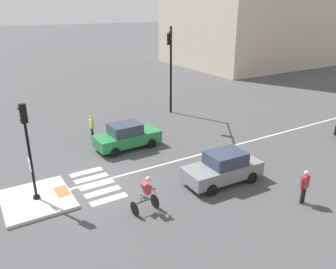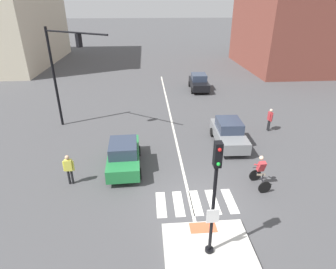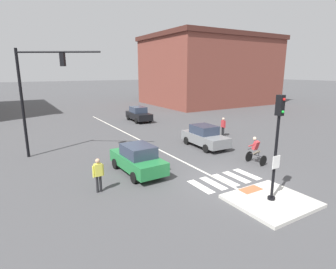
{
  "view_description": "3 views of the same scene",
  "coord_description": "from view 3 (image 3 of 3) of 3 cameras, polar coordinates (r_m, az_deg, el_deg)",
  "views": [
    {
      "loc": [
        14.88,
        -4.75,
        8.59
      ],
      "look_at": [
        -0.2,
        4.47,
        1.8
      ],
      "focal_mm": 36.25,
      "sensor_mm": 36.0,
      "label": 1
    },
    {
      "loc": [
        -2.11,
        -10.1,
        8.55
      ],
      "look_at": [
        -0.91,
        5.04,
        1.19
      ],
      "focal_mm": 29.68,
      "sensor_mm": 36.0,
      "label": 2
    },
    {
      "loc": [
        -9.49,
        -9.89,
        5.65
      ],
      "look_at": [
        -1.05,
        4.23,
        1.77
      ],
      "focal_mm": 29.02,
      "sensor_mm": 36.0,
      "label": 3
    }
  ],
  "objects": [
    {
      "name": "ground_plane",
      "position": [
        14.83,
        12.11,
        -9.43
      ],
      "size": [
        300.0,
        300.0,
        0.0
      ],
      "primitive_type": "plane",
      "color": "#474749"
    },
    {
      "name": "traffic_island",
      "position": [
        13.07,
        20.82,
        -12.89
      ],
      "size": [
        3.36,
        3.05,
        0.15
      ],
      "primitive_type": "cube",
      "color": "beige",
      "rests_on": "ground"
    },
    {
      "name": "tactile_pad_front",
      "position": [
        13.71,
        16.96,
        -10.97
      ],
      "size": [
        1.1,
        0.6,
        0.01
      ],
      "primitive_type": "cube",
      "color": "#DB5B38",
      "rests_on": "traffic_island"
    },
    {
      "name": "signal_pole",
      "position": [
        12.13,
        21.93,
        -0.82
      ],
      "size": [
        0.44,
        0.38,
        4.55
      ],
      "color": "black",
      "rests_on": "traffic_island"
    },
    {
      "name": "crosswalk_stripe_a",
      "position": [
        13.89,
        6.85,
        -10.79
      ],
      "size": [
        0.44,
        1.8,
        0.01
      ],
      "primitive_type": "cube",
      "color": "silver",
      "rests_on": "ground"
    },
    {
      "name": "crosswalk_stripe_b",
      "position": [
        14.37,
        9.47,
        -10.04
      ],
      "size": [
        0.44,
        1.8,
        0.01
      ],
      "primitive_type": "cube",
      "color": "silver",
      "rests_on": "ground"
    },
    {
      "name": "crosswalk_stripe_c",
      "position": [
        14.88,
        11.9,
        -9.32
      ],
      "size": [
        0.44,
        1.8,
        0.01
      ],
      "primitive_type": "cube",
      "color": "silver",
      "rests_on": "ground"
    },
    {
      "name": "crosswalk_stripe_d",
      "position": [
        15.41,
        14.16,
        -8.63
      ],
      "size": [
        0.44,
        1.8,
        0.01
      ],
      "primitive_type": "cube",
      "color": "silver",
      "rests_on": "ground"
    },
    {
      "name": "crosswalk_stripe_e",
      "position": [
        15.97,
        16.26,
        -7.98
      ],
      "size": [
        0.44,
        1.8,
        0.01
      ],
      "primitive_type": "cube",
      "color": "silver",
      "rests_on": "ground"
    },
    {
      "name": "lane_centre_line",
      "position": [
        22.65,
        -5.78,
        -1.22
      ],
      "size": [
        0.14,
        28.0,
        0.01
      ],
      "primitive_type": "cube",
      "color": "silver",
      "rests_on": "ground"
    },
    {
      "name": "traffic_light_mast",
      "position": [
        19.3,
        -26.05,
        8.83
      ],
      "size": [
        4.49,
        3.12,
        7.01
      ],
      "color": "black",
      "rests_on": "ground"
    },
    {
      "name": "building_corner_right",
      "position": [
        49.14,
        8.64,
        13.18
      ],
      "size": [
        20.65,
        15.85,
        11.33
      ],
      "color": "brown",
      "rests_on": "ground"
    },
    {
      "name": "car_green_westbound_near",
      "position": [
        15.39,
        -6.38,
        -5.13
      ],
      "size": [
        1.95,
        4.15,
        1.64
      ],
      "color": "#237A3D",
      "rests_on": "ground"
    },
    {
      "name": "car_grey_eastbound_mid",
      "position": [
        20.66,
        7.72,
        -0.39
      ],
      "size": [
        1.96,
        4.16,
        1.64
      ],
      "color": "slate",
      "rests_on": "ground"
    },
    {
      "name": "car_black_eastbound_distant",
      "position": [
        31.19,
        -6.18,
        4.28
      ],
      "size": [
        1.98,
        4.17,
        1.64
      ],
      "color": "black",
      "rests_on": "ground"
    },
    {
      "name": "cyclist",
      "position": [
        17.63,
        17.93,
        -3.11
      ],
      "size": [
        0.75,
        1.14,
        1.68
      ],
      "color": "black",
      "rests_on": "ground"
    },
    {
      "name": "pedestrian_at_curb_left",
      "position": [
        13.27,
        -14.44,
        -7.74
      ],
      "size": [
        0.55,
        0.23,
        1.67
      ],
      "color": "black",
      "rests_on": "ground"
    },
    {
      "name": "pedestrian_waiting_far_side",
      "position": [
        24.2,
        11.51,
        1.89
      ],
      "size": [
        0.23,
        0.55,
        1.67
      ],
      "color": "black",
      "rests_on": "ground"
    }
  ]
}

